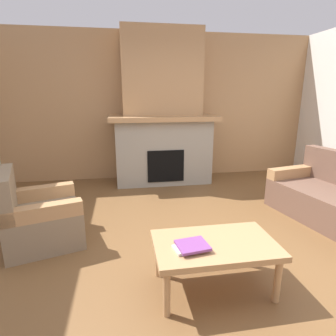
# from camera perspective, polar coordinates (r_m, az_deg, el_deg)

# --- Properties ---
(ground) EXTENTS (9.00, 9.00, 0.00)m
(ground) POSITION_cam_1_polar(r_m,az_deg,el_deg) (2.96, 6.69, -17.84)
(ground) COLOR brown
(wall_back_wood_panel) EXTENTS (6.00, 0.12, 2.70)m
(wall_back_wood_panel) POSITION_cam_1_polar(r_m,az_deg,el_deg) (5.43, -1.77, 12.39)
(wall_back_wood_panel) COLOR tan
(wall_back_wood_panel) RESTS_ON ground
(fireplace) EXTENTS (1.90, 0.82, 2.70)m
(fireplace) POSITION_cam_1_polar(r_m,az_deg,el_deg) (5.08, -1.17, 10.09)
(fireplace) COLOR gray
(fireplace) RESTS_ON ground
(armchair) EXTENTS (0.95, 0.95, 0.85)m
(armchair) POSITION_cam_1_polar(r_m,az_deg,el_deg) (3.37, -25.18, -9.31)
(armchair) COLOR #847056
(armchair) RESTS_ON ground
(coffee_table) EXTENTS (1.00, 0.60, 0.43)m
(coffee_table) POSITION_cam_1_polar(r_m,az_deg,el_deg) (2.40, 9.62, -16.01)
(coffee_table) COLOR tan
(coffee_table) RESTS_ON ground
(book_stack_near_edge) EXTENTS (0.29, 0.24, 0.04)m
(book_stack_near_edge) POSITION_cam_1_polar(r_m,az_deg,el_deg) (2.25, 4.82, -15.80)
(book_stack_near_edge) COLOR beige
(book_stack_near_edge) RESTS_ON coffee_table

